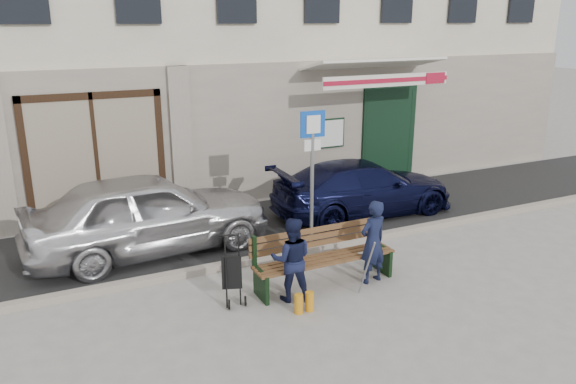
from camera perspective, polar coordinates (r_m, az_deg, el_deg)
ground at (r=9.29m, az=6.48°, el=-9.44°), size 80.00×80.00×0.00m
asphalt_lane at (r=11.80m, az=-1.50°, el=-3.38°), size 60.00×3.20×0.01m
curb at (r=10.44m, az=2.12°, el=-5.87°), size 60.00×0.18×0.12m
car_silver at (r=10.57m, az=-14.01°, el=-2.08°), size 4.54×2.09×1.51m
car_navy at (r=12.44m, az=7.66°, el=0.44°), size 4.17×1.80×1.20m
parking_sign at (r=10.27m, az=2.49°, el=3.49°), size 0.48×0.08×2.58m
bench at (r=9.09m, az=3.48°, el=-6.78°), size 2.40×1.17×0.98m
man at (r=9.19m, az=8.61°, el=-5.03°), size 0.56×0.42×1.40m
woman at (r=8.55m, az=0.36°, el=-6.86°), size 0.79×0.71×1.32m
stroller at (r=8.59m, az=-5.72°, el=-8.26°), size 0.37×0.48×1.05m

